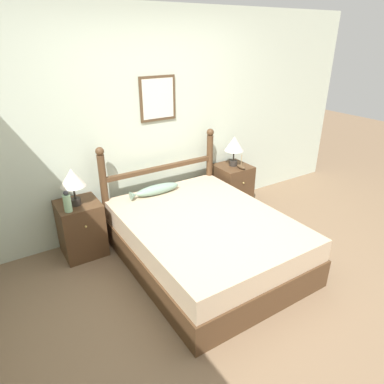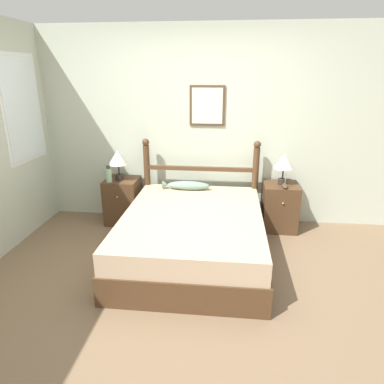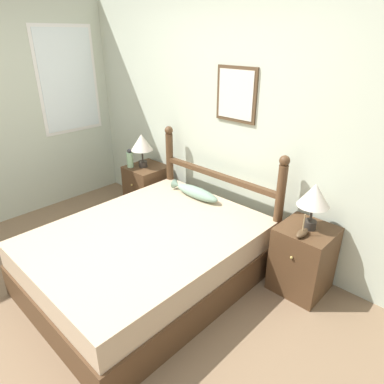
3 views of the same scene
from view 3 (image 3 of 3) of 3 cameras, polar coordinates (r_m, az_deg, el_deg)
name	(u,v)px [view 3 (image 3 of 3)]	position (r m, az deg, el deg)	size (l,w,h in m)	color
ground_plane	(92,311)	(3.10, -16.33, -18.51)	(16.00, 16.00, 0.00)	#7A6047
wall_back	(229,122)	(3.51, 6.16, 11.51)	(6.40, 0.08, 2.55)	beige
bed	(148,256)	(3.16, -7.27, -10.58)	(1.53, 1.98, 0.52)	#4C331E
headboard	(217,188)	(3.56, 4.25, 0.69)	(1.54, 0.09, 1.15)	#4C331E
nightstand_left	(147,189)	(4.32, -7.46, 0.43)	(0.44, 0.46, 0.61)	#4C331E
nightstand_right	(303,259)	(3.17, 17.98, -10.56)	(0.44, 0.46, 0.61)	#4C331E
table_lamp_left	(142,144)	(4.11, -8.38, 7.99)	(0.26, 0.26, 0.40)	#2D2823
table_lamp_right	(314,197)	(2.88, 19.70, -0.75)	(0.26, 0.26, 0.40)	#2D2823
bottle	(130,159)	(4.18, -10.31, 5.44)	(0.08, 0.08, 0.23)	#99C699
model_boat	(302,233)	(2.88, 17.90, -6.50)	(0.07, 0.16, 0.20)	#4C3823
fish_pillow	(195,192)	(3.56, 0.53, -0.03)	(0.62, 0.14, 0.11)	gray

